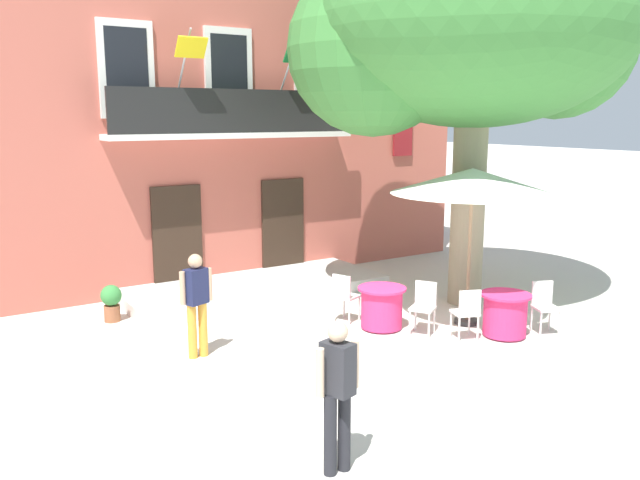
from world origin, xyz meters
The scene contains 14 objects.
ground_plane centered at (0.00, 0.00, 0.00)m, with size 120.00×120.00×0.00m, color beige.
building_facade centered at (0.34, 6.99, 3.75)m, with size 13.00×5.09×7.50m.
entrance_step_platform centered at (0.34, 3.89, 0.12)m, with size 5.54×2.23×0.25m, color silver.
plane_tree centered at (3.50, 1.02, 5.32)m, with size 6.65×5.84×7.41m.
cafe_table_near_tree centered at (2.69, -0.90, 0.39)m, with size 0.86×0.86×0.76m.
cafe_chair_near_tree_0 centered at (3.41, -1.14, 0.53)m, with size 0.53×0.53×0.91m.
cafe_chair_near_tree_1 centered at (1.97, -0.71, 0.53)m, with size 0.51×0.51×0.91m.
cafe_table_middle centered at (1.16, 0.58, 0.39)m, with size 0.86×0.86×0.76m.
cafe_chair_middle_0 centered at (1.62, -0.01, 0.53)m, with size 0.55×0.55×0.91m.
cafe_chair_middle_1 centered at (0.82, 1.26, 0.53)m, with size 0.52×0.52×0.91m.
cafe_umbrella centered at (2.66, -0.04, 2.61)m, with size 2.90×2.90×2.85m.
ground_planter_left centered at (-2.78, 3.62, 0.39)m, with size 0.38×0.38×0.69m.
pedestrian_near_entrance centered at (-2.14, 1.06, 0.94)m, with size 0.53×0.32×1.67m.
pedestrian_mid_plaza centered at (-2.20, -2.94, 0.95)m, with size 0.53×0.39×1.69m.
Camera 1 is at (-5.83, -8.22, 3.77)m, focal length 36.58 mm.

